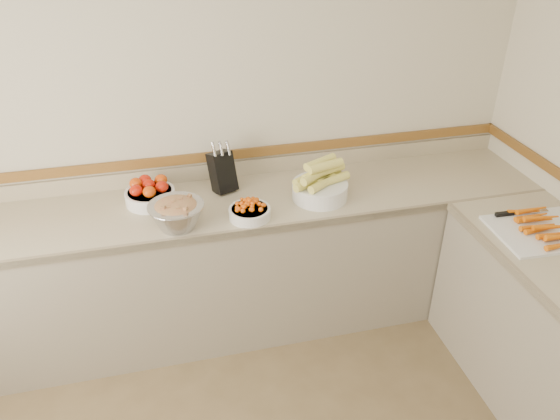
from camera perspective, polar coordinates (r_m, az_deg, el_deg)
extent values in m
plane|color=beige|center=(3.29, -8.79, 9.44)|extent=(4.00, 0.00, 4.00)
cube|color=tan|center=(3.18, -7.56, 0.29)|extent=(4.00, 0.65, 0.04)
cube|color=gray|center=(3.43, -7.04, -6.19)|extent=(4.00, 0.63, 0.86)
cube|color=#87765A|center=(2.91, -6.76, -2.78)|extent=(4.00, 0.02, 0.04)
cube|color=tan|center=(3.42, -8.31, 3.91)|extent=(4.00, 0.02, 0.10)
cube|color=brown|center=(3.37, -8.43, 5.41)|extent=(4.00, 0.02, 0.06)
cube|color=black|center=(3.25, -6.05, 4.00)|extent=(0.18, 0.19, 0.26)
cylinder|color=silver|center=(3.16, -6.87, 6.15)|extent=(0.03, 0.04, 0.07)
cylinder|color=silver|center=(3.16, -6.12, 6.23)|extent=(0.03, 0.04, 0.07)
cylinder|color=silver|center=(3.17, -5.38, 6.32)|extent=(0.03, 0.04, 0.07)
cylinder|color=silver|center=(3.18, -6.94, 6.34)|extent=(0.03, 0.04, 0.07)
cylinder|color=silver|center=(3.19, -6.19, 6.42)|extent=(0.03, 0.04, 0.07)
cylinder|color=silver|center=(3.19, -5.45, 6.50)|extent=(0.03, 0.04, 0.07)
cylinder|color=silver|center=(3.21, -7.00, 6.52)|extent=(0.03, 0.04, 0.07)
cylinder|color=silver|center=(3.21, -6.26, 6.61)|extent=(0.03, 0.04, 0.07)
cylinder|color=silver|center=(3.21, -5.53, 6.69)|extent=(0.03, 0.04, 0.07)
cylinder|color=white|center=(3.23, -13.40, 1.37)|extent=(0.28, 0.28, 0.08)
torus|color=white|center=(3.21, -13.46, 1.86)|extent=(0.29, 0.29, 0.01)
cylinder|color=white|center=(3.21, -13.46, 1.86)|extent=(0.25, 0.25, 0.01)
ellipsoid|color=red|center=(3.16, -14.80, 1.98)|extent=(0.07, 0.07, 0.06)
ellipsoid|color=#D54107|center=(3.13, -13.50, 1.86)|extent=(0.07, 0.07, 0.06)
ellipsoid|color=red|center=(3.17, -12.25, 2.39)|extent=(0.07, 0.07, 0.06)
ellipsoid|color=#D54107|center=(3.24, -14.83, 2.69)|extent=(0.07, 0.07, 0.06)
ellipsoid|color=red|center=(3.21, -13.56, 2.58)|extent=(0.07, 0.07, 0.06)
ellipsoid|color=#D54107|center=(3.24, -12.33, 3.08)|extent=(0.07, 0.07, 0.06)
ellipsoid|color=red|center=(3.26, -13.93, 3.04)|extent=(0.07, 0.07, 0.06)
cylinder|color=white|center=(3.00, -3.19, -0.31)|extent=(0.23, 0.23, 0.06)
torus|color=white|center=(2.99, -3.20, 0.08)|extent=(0.23, 0.23, 0.01)
cylinder|color=white|center=(2.99, -3.20, 0.08)|extent=(0.20, 0.20, 0.01)
sphere|color=#DC5107|center=(3.02, -2.84, 1.18)|extent=(0.02, 0.02, 0.02)
sphere|color=#DC5107|center=(2.97, -4.77, 0.34)|extent=(0.02, 0.02, 0.02)
sphere|color=#DC5107|center=(2.96, -2.42, 0.61)|extent=(0.02, 0.02, 0.02)
sphere|color=#DC5107|center=(2.98, -3.19, 1.12)|extent=(0.02, 0.02, 0.02)
sphere|color=#DC5107|center=(3.04, -4.01, 1.12)|extent=(0.02, 0.02, 0.02)
sphere|color=#DC5107|center=(2.97, -2.92, 0.85)|extent=(0.02, 0.02, 0.02)
sphere|color=#DC5107|center=(2.97, -3.37, 1.14)|extent=(0.02, 0.02, 0.02)
sphere|color=#DC5107|center=(2.98, -4.07, 0.64)|extent=(0.02, 0.02, 0.02)
sphere|color=#DC5107|center=(2.99, -3.36, 1.16)|extent=(0.02, 0.02, 0.02)
sphere|color=#DC5107|center=(2.91, -3.29, -0.20)|extent=(0.02, 0.02, 0.02)
sphere|color=#DC5107|center=(2.91, -3.25, -0.29)|extent=(0.02, 0.02, 0.02)
sphere|color=#DC5107|center=(2.96, -3.20, 1.02)|extent=(0.02, 0.02, 0.02)
sphere|color=#DC5107|center=(3.00, -3.27, 1.03)|extent=(0.02, 0.02, 0.02)
sphere|color=#DC5107|center=(3.00, -2.04, 0.83)|extent=(0.02, 0.02, 0.02)
sphere|color=#DC5107|center=(2.97, -3.97, 0.70)|extent=(0.02, 0.02, 0.02)
sphere|color=#DC5107|center=(2.94, -2.74, 0.49)|extent=(0.02, 0.02, 0.02)
sphere|color=#DC5107|center=(2.98, -4.47, 0.66)|extent=(0.02, 0.02, 0.02)
sphere|color=#DC5107|center=(2.94, -2.35, 0.26)|extent=(0.02, 0.02, 0.02)
sphere|color=#DC5107|center=(2.97, -3.74, 0.73)|extent=(0.02, 0.02, 0.02)
sphere|color=#DC5107|center=(2.96, -3.78, 0.54)|extent=(0.02, 0.02, 0.02)
sphere|color=#DC5107|center=(2.95, -3.20, 0.97)|extent=(0.02, 0.02, 0.02)
sphere|color=#DC5107|center=(2.96, -3.25, 0.93)|extent=(0.02, 0.02, 0.02)
sphere|color=#DC5107|center=(3.00, -2.62, 1.00)|extent=(0.02, 0.02, 0.02)
sphere|color=#DC5107|center=(2.97, -3.14, 1.08)|extent=(0.02, 0.02, 0.02)
sphere|color=#DC5107|center=(2.97, -3.37, 0.95)|extent=(0.02, 0.02, 0.02)
sphere|color=#DC5107|center=(2.95, -3.13, 0.70)|extent=(0.02, 0.02, 0.02)
sphere|color=#DC5107|center=(3.03, -2.62, 1.17)|extent=(0.02, 0.02, 0.02)
sphere|color=#DC5107|center=(3.01, -3.81, 1.08)|extent=(0.02, 0.02, 0.02)
sphere|color=#DC5107|center=(2.94, -4.47, 0.03)|extent=(0.02, 0.02, 0.02)
sphere|color=#DC5107|center=(3.03, -3.44, 1.19)|extent=(0.02, 0.02, 0.02)
sphere|color=#DC5107|center=(3.00, -1.98, 0.86)|extent=(0.02, 0.02, 0.02)
sphere|color=#DC5107|center=(2.97, -4.55, 0.40)|extent=(0.02, 0.02, 0.02)
sphere|color=#DC5107|center=(2.94, -3.72, 0.35)|extent=(0.02, 0.02, 0.02)
sphere|color=#DC5107|center=(2.96, -3.10, 0.96)|extent=(0.02, 0.02, 0.02)
sphere|color=#DC5107|center=(2.96, -3.11, 0.78)|extent=(0.02, 0.02, 0.02)
sphere|color=#DC5107|center=(3.00, -2.48, 1.01)|extent=(0.02, 0.02, 0.02)
sphere|color=#DC5107|center=(2.97, -3.68, 1.00)|extent=(0.02, 0.02, 0.02)
sphere|color=#DC5107|center=(2.91, -3.82, -0.32)|extent=(0.02, 0.02, 0.02)
sphere|color=#DC5107|center=(2.94, -2.46, 0.38)|extent=(0.02, 0.02, 0.02)
sphere|color=#DC5107|center=(2.96, -3.06, 1.04)|extent=(0.02, 0.02, 0.02)
sphere|color=#DC5107|center=(2.95, -3.92, 0.34)|extent=(0.02, 0.02, 0.02)
sphere|color=#DC5107|center=(2.94, -4.05, 0.11)|extent=(0.02, 0.02, 0.02)
cylinder|color=white|center=(3.19, 4.18, 2.05)|extent=(0.32, 0.32, 0.10)
torus|color=white|center=(3.17, 4.21, 2.72)|extent=(0.33, 0.33, 0.01)
cylinder|color=#E9DE61|center=(3.12, 3.12, 2.87)|extent=(0.22, 0.14, 0.05)
cylinder|color=#E9DE61|center=(3.11, 4.50, 2.78)|extent=(0.21, 0.16, 0.05)
cylinder|color=#E9DE61|center=(3.16, 5.54, 3.19)|extent=(0.22, 0.12, 0.05)
cylinder|color=#E9DE61|center=(3.18, 2.97, 3.42)|extent=(0.21, 0.15, 0.05)
cylinder|color=#E9DE61|center=(3.21, 4.59, 3.70)|extent=(0.22, 0.10, 0.05)
cylinder|color=#E9DE61|center=(3.13, 3.89, 3.93)|extent=(0.21, 0.16, 0.05)
cylinder|color=#E9DE61|center=(3.16, 5.04, 4.17)|extent=(0.22, 0.12, 0.05)
cylinder|color=#E9DE61|center=(3.14, 4.21, 5.00)|extent=(0.22, 0.14, 0.05)
cylinder|color=#E9DE61|center=(3.09, 3.68, 3.62)|extent=(0.20, 0.17, 0.05)
cylinder|color=#E9DE61|center=(3.10, 4.80, 4.61)|extent=(0.22, 0.11, 0.05)
cylinder|color=#B2B2BA|center=(2.95, -10.72, -0.63)|extent=(0.30, 0.30, 0.14)
torus|color=#B2B2BA|center=(2.91, -10.84, 0.45)|extent=(0.30, 0.30, 0.01)
ellipsoid|color=#B51426|center=(2.92, -10.82, 0.26)|extent=(0.25, 0.25, 0.08)
cube|color=#B51426|center=(2.95, -10.37, 1.12)|extent=(0.03, 0.03, 0.02)
cube|color=#87BB5A|center=(2.86, -12.15, 0.21)|extent=(0.02, 0.02, 0.02)
cube|color=#B51426|center=(2.89, -10.63, 0.37)|extent=(0.02, 0.02, 0.02)
cube|color=#87BB5A|center=(2.90, -11.11, 0.88)|extent=(0.02, 0.02, 0.02)
cube|color=#B51426|center=(2.87, -11.60, 0.21)|extent=(0.02, 0.02, 0.02)
cube|color=#87BB5A|center=(2.92, -11.31, 0.75)|extent=(0.03, 0.03, 0.02)
cube|color=#B51426|center=(2.91, -10.59, 0.72)|extent=(0.02, 0.02, 0.02)
cube|color=#87BB5A|center=(2.96, -9.43, 1.44)|extent=(0.03, 0.03, 0.02)
cube|color=#B51426|center=(2.83, -9.87, 0.17)|extent=(0.03, 0.03, 0.02)
cube|color=#87BB5A|center=(2.92, -10.41, 1.05)|extent=(0.02, 0.02, 0.02)
cube|color=#B51426|center=(2.93, -10.35, 1.16)|extent=(0.02, 0.02, 0.02)
cube|color=#87BB5A|center=(2.91, -10.89, 0.55)|extent=(0.03, 0.03, 0.02)
cube|color=#B51426|center=(2.85, -10.63, 0.14)|extent=(0.02, 0.02, 0.02)
cube|color=#87BB5A|center=(2.88, -10.91, 0.32)|extent=(0.03, 0.03, 0.02)
cube|color=white|center=(3.20, 25.75, -2.02)|extent=(0.53, 0.42, 0.02)
cone|color=#DC6307|center=(3.13, 26.92, -2.63)|extent=(0.20, 0.04, 0.03)
cone|color=#DC6307|center=(3.14, 26.60, -2.34)|extent=(0.20, 0.04, 0.03)
cone|color=#DC6307|center=(3.15, 26.39, -1.64)|extent=(0.20, 0.04, 0.03)
cone|color=#DC6307|center=(3.18, 25.96, -1.77)|extent=(0.20, 0.04, 0.03)
cone|color=#DC6307|center=(3.20, 25.65, -1.49)|extent=(0.20, 0.04, 0.03)
cone|color=#DC6307|center=(3.21, 25.44, -0.81)|extent=(0.20, 0.04, 0.03)
cone|color=#DC6307|center=(3.24, 25.03, -0.94)|extent=(0.20, 0.04, 0.03)
cone|color=#DC6307|center=(3.26, 24.73, -0.67)|extent=(0.20, 0.04, 0.03)
cone|color=#DC6307|center=(3.27, 24.53, 0.00)|extent=(0.20, 0.04, 0.03)
cone|color=#DC6307|center=(3.30, 24.14, -0.14)|extent=(0.20, 0.04, 0.03)
cube|color=silver|center=(3.33, 24.63, -0.13)|extent=(0.21, 0.05, 0.00)
cube|color=black|center=(3.24, 22.45, -0.37)|extent=(0.11, 0.03, 0.02)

